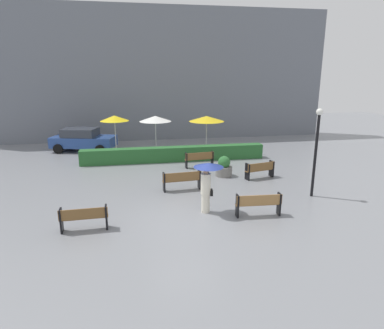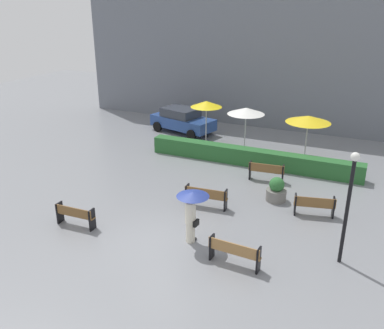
{
  "view_description": "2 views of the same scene",
  "coord_description": "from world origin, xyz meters",
  "px_view_note": "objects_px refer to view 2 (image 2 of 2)",
  "views": [
    {
      "loc": [
        -1.79,
        -11.39,
        5.2
      ],
      "look_at": [
        1.04,
        4.37,
        0.84
      ],
      "focal_mm": 31.57,
      "sensor_mm": 36.0,
      "label": 1
    },
    {
      "loc": [
        6.11,
        -11.04,
        7.91
      ],
      "look_at": [
        -1.03,
        4.73,
        1.08
      ],
      "focal_mm": 38.65,
      "sensor_mm": 36.0,
      "label": 2
    }
  ],
  "objects_px": {
    "bench_near_right": "(234,252)",
    "patio_umbrella_yellow": "(206,104)",
    "patio_umbrella_white": "(246,111)",
    "bench_mid_center": "(206,196)",
    "pedestrian_with_umbrella": "(192,208)",
    "bench_near_left": "(75,215)",
    "parked_car": "(182,120)",
    "patio_umbrella_yellow_far": "(308,119)",
    "planter_pot": "(276,191)",
    "bench_far_right": "(314,205)",
    "lamp_post": "(349,197)",
    "bench_back_row": "(266,171)"
  },
  "relations": [
    {
      "from": "bench_near_right",
      "to": "patio_umbrella_yellow",
      "type": "xyz_separation_m",
      "value": [
        -5.58,
        11.08,
        1.86
      ]
    },
    {
      "from": "patio_umbrella_white",
      "to": "bench_mid_center",
      "type": "bearing_deg",
      "value": -84.94
    },
    {
      "from": "pedestrian_with_umbrella",
      "to": "patio_umbrella_white",
      "type": "distance_m",
      "value": 9.94
    },
    {
      "from": "bench_near_left",
      "to": "patio_umbrella_yellow",
      "type": "bearing_deg",
      "value": 86.57
    },
    {
      "from": "bench_mid_center",
      "to": "parked_car",
      "type": "bearing_deg",
      "value": 120.85
    },
    {
      "from": "bench_mid_center",
      "to": "pedestrian_with_umbrella",
      "type": "relative_size",
      "value": 0.91
    },
    {
      "from": "bench_near_left",
      "to": "patio_umbrella_yellow_far",
      "type": "xyz_separation_m",
      "value": [
        6.59,
        10.59,
        1.8
      ]
    },
    {
      "from": "pedestrian_with_umbrella",
      "to": "planter_pot",
      "type": "bearing_deg",
      "value": 66.88
    },
    {
      "from": "patio_umbrella_yellow",
      "to": "parked_car",
      "type": "xyz_separation_m",
      "value": [
        -2.26,
        1.44,
        -1.56
      ]
    },
    {
      "from": "bench_far_right",
      "to": "patio_umbrella_yellow",
      "type": "height_order",
      "value": "patio_umbrella_yellow"
    },
    {
      "from": "lamp_post",
      "to": "parked_car",
      "type": "distance_m",
      "value": 15.49
    },
    {
      "from": "bench_back_row",
      "to": "bench_near_right",
      "type": "bearing_deg",
      "value": -83.31
    },
    {
      "from": "bench_near_right",
      "to": "planter_pot",
      "type": "bearing_deg",
      "value": 88.88
    },
    {
      "from": "patio_umbrella_yellow_far",
      "to": "bench_far_right",
      "type": "bearing_deg",
      "value": -76.55
    },
    {
      "from": "bench_near_left",
      "to": "pedestrian_with_umbrella",
      "type": "height_order",
      "value": "pedestrian_with_umbrella"
    },
    {
      "from": "bench_near_left",
      "to": "bench_far_right",
      "type": "height_order",
      "value": "bench_far_right"
    },
    {
      "from": "bench_near_left",
      "to": "patio_umbrella_yellow",
      "type": "distance_m",
      "value": 11.34
    },
    {
      "from": "bench_back_row",
      "to": "patio_umbrella_white",
      "type": "relative_size",
      "value": 0.66
    },
    {
      "from": "bench_near_right",
      "to": "lamp_post",
      "type": "bearing_deg",
      "value": 27.85
    },
    {
      "from": "patio_umbrella_yellow",
      "to": "bench_back_row",
      "type": "bearing_deg",
      "value": -40.43
    },
    {
      "from": "bench_near_right",
      "to": "bench_back_row",
      "type": "height_order",
      "value": "bench_back_row"
    },
    {
      "from": "lamp_post",
      "to": "bench_mid_center",
      "type": "bearing_deg",
      "value": 162.22
    },
    {
      "from": "bench_near_right",
      "to": "patio_umbrella_white",
      "type": "height_order",
      "value": "patio_umbrella_white"
    },
    {
      "from": "bench_back_row",
      "to": "bench_far_right",
      "type": "xyz_separation_m",
      "value": [
        2.61,
        -2.57,
        -0.04
      ]
    },
    {
      "from": "bench_near_right",
      "to": "bench_far_right",
      "type": "bearing_deg",
      "value": 68.1
    },
    {
      "from": "bench_far_right",
      "to": "lamp_post",
      "type": "relative_size",
      "value": 0.42
    },
    {
      "from": "bench_near_left",
      "to": "parked_car",
      "type": "relative_size",
      "value": 0.36
    },
    {
      "from": "bench_far_right",
      "to": "pedestrian_with_umbrella",
      "type": "bearing_deg",
      "value": -133.98
    },
    {
      "from": "lamp_post",
      "to": "bench_near_right",
      "type": "bearing_deg",
      "value": -152.15
    },
    {
      "from": "patio_umbrella_white",
      "to": "parked_car",
      "type": "height_order",
      "value": "patio_umbrella_white"
    },
    {
      "from": "bench_far_right",
      "to": "patio_umbrella_white",
      "type": "relative_size",
      "value": 0.63
    },
    {
      "from": "bench_far_right",
      "to": "patio_umbrella_yellow_far",
      "type": "relative_size",
      "value": 0.65
    },
    {
      "from": "bench_back_row",
      "to": "patio_umbrella_yellow_far",
      "type": "xyz_separation_m",
      "value": [
        1.17,
        3.47,
        1.76
      ]
    },
    {
      "from": "planter_pot",
      "to": "patio_umbrella_yellow_far",
      "type": "distance_m",
      "value": 5.61
    },
    {
      "from": "bench_back_row",
      "to": "bench_far_right",
      "type": "height_order",
      "value": "bench_back_row"
    },
    {
      "from": "patio_umbrella_white",
      "to": "pedestrian_with_umbrella",
      "type": "bearing_deg",
      "value": -83.05
    },
    {
      "from": "planter_pot",
      "to": "bench_far_right",
      "type": "bearing_deg",
      "value": -23.92
    },
    {
      "from": "patio_umbrella_yellow",
      "to": "patio_umbrella_yellow_far",
      "type": "xyz_separation_m",
      "value": [
        5.92,
        -0.58,
        -0.09
      ]
    },
    {
      "from": "planter_pot",
      "to": "patio_umbrella_white",
      "type": "relative_size",
      "value": 0.42
    },
    {
      "from": "pedestrian_with_umbrella",
      "to": "parked_car",
      "type": "height_order",
      "value": "pedestrian_with_umbrella"
    },
    {
      "from": "lamp_post",
      "to": "patio_umbrella_yellow",
      "type": "height_order",
      "value": "lamp_post"
    },
    {
      "from": "parked_car",
      "to": "patio_umbrella_white",
      "type": "bearing_deg",
      "value": -22.27
    },
    {
      "from": "bench_mid_center",
      "to": "patio_umbrella_white",
      "type": "relative_size",
      "value": 0.7
    },
    {
      "from": "bench_near_right",
      "to": "planter_pot",
      "type": "relative_size",
      "value": 1.64
    },
    {
      "from": "planter_pot",
      "to": "patio_umbrella_yellow_far",
      "type": "height_order",
      "value": "patio_umbrella_yellow_far"
    },
    {
      "from": "patio_umbrella_yellow_far",
      "to": "bench_near_right",
      "type": "bearing_deg",
      "value": -91.87
    },
    {
      "from": "bench_near_left",
      "to": "bench_far_right",
      "type": "relative_size",
      "value": 1.0
    },
    {
      "from": "bench_mid_center",
      "to": "patio_umbrella_yellow",
      "type": "xyz_separation_m",
      "value": [
        -3.21,
        7.71,
        1.86
      ]
    },
    {
      "from": "bench_near_right",
      "to": "patio_umbrella_white",
      "type": "xyz_separation_m",
      "value": [
        -3.01,
        10.54,
        1.84
      ]
    },
    {
      "from": "bench_near_right",
      "to": "patio_umbrella_yellow",
      "type": "height_order",
      "value": "patio_umbrella_yellow"
    }
  ]
}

